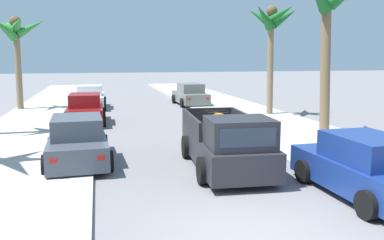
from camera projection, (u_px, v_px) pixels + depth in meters
ground_plane at (253, 235)px, 7.81m from camera, size 160.00×160.00×0.00m
sidewalk_left at (37, 132)px, 18.09m from camera, size 5.05×60.00×0.12m
sidewalk_right at (268, 123)px, 20.60m from camera, size 5.05×60.00×0.12m
curb_left at (63, 131)px, 18.34m from camera, size 0.16×60.00×0.10m
curb_right at (247, 124)px, 20.35m from camera, size 0.16×60.00×0.10m
pickup_truck at (226, 143)px, 12.29m from camera, size 2.45×5.32×1.80m
car_left_near at (90, 98)px, 26.76m from camera, size 2.09×4.29×1.54m
car_right_near at (78, 141)px, 13.00m from camera, size 2.15×4.32×1.54m
car_left_mid at (190, 95)px, 28.60m from camera, size 2.13×4.31×1.54m
car_right_mid at (85, 110)px, 20.77m from camera, size 2.06×4.28×1.54m
car_left_far at (365, 168)px, 9.90m from camera, size 2.11×4.30×1.54m
palm_tree_right_fore at (328, 7)px, 16.60m from camera, size 3.60×4.10×6.85m
palm_tree_left_mid at (16, 33)px, 25.16m from camera, size 3.66×3.59×5.94m
palm_tree_right_back at (271, 26)px, 22.79m from camera, size 3.26×3.43×6.33m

